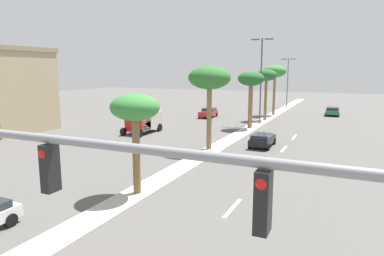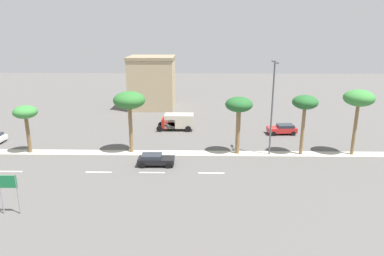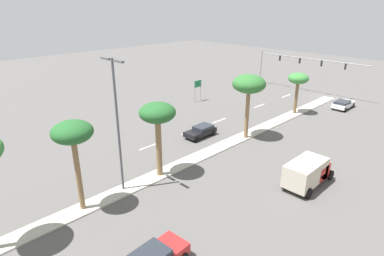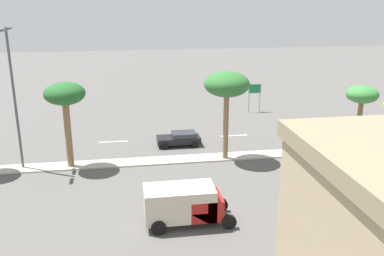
# 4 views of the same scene
# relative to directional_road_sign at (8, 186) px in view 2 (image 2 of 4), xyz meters

# --- Properties ---
(ground_plane) EXTENTS (160.00, 160.00, 0.00)m
(ground_plane) POSITION_rel_directional_road_sign_xyz_m (-14.53, 15.69, -2.47)
(ground_plane) COLOR #565451
(median_curb) EXTENTS (1.80, 84.04, 0.12)m
(median_curb) POSITION_rel_directional_road_sign_xyz_m (-14.53, 25.03, -2.41)
(median_curb) COLOR #B7B2A3
(median_curb) RESTS_ON ground
(lane_stripe_near) EXTENTS (0.20, 2.80, 0.01)m
(lane_stripe_near) POSITION_rel_directional_road_sign_xyz_m (-8.72, -4.88, -2.47)
(lane_stripe_near) COLOR silver
(lane_stripe_near) RESTS_ON ground
(lane_stripe_inboard) EXTENTS (0.20, 2.80, 0.01)m
(lane_stripe_inboard) POSITION_rel_directional_road_sign_xyz_m (-8.72, 4.75, -2.47)
(lane_stripe_inboard) COLOR silver
(lane_stripe_inboard) RESTS_ON ground
(lane_stripe_leading) EXTENTS (0.20, 2.80, 0.01)m
(lane_stripe_leading) POSITION_rel_directional_road_sign_xyz_m (-8.72, 10.45, -2.47)
(lane_stripe_leading) COLOR silver
(lane_stripe_leading) RESTS_ON ground
(lane_stripe_right) EXTENTS (0.20, 2.80, 0.01)m
(lane_stripe_right) POSITION_rel_directional_road_sign_xyz_m (-8.72, 16.79, -2.47)
(lane_stripe_right) COLOR silver
(lane_stripe_right) RESTS_ON ground
(directional_road_sign) EXTENTS (0.10, 1.52, 3.41)m
(directional_road_sign) POSITION_rel_directional_road_sign_xyz_m (0.00, 0.00, 0.00)
(directional_road_sign) COLOR gray
(directional_road_sign) RESTS_ON ground
(commercial_building) EXTENTS (8.31, 8.59, 9.82)m
(commercial_building) POSITION_rel_directional_road_sign_xyz_m (-40.44, 6.50, 2.46)
(commercial_building) COLOR tan
(commercial_building) RESTS_ON ground
(palm_tree_rear) EXTENTS (2.82, 2.82, 5.85)m
(palm_tree_rear) POSITION_rel_directional_road_sign_xyz_m (-14.47, -5.29, 2.54)
(palm_tree_rear) COLOR brown
(palm_tree_rear) RESTS_ON median_curb
(palm_tree_left) EXTENTS (3.78, 3.78, 7.52)m
(palm_tree_left) POSITION_rel_directional_road_sign_xyz_m (-14.92, 7.15, 3.99)
(palm_tree_left) COLOR olive
(palm_tree_left) RESTS_ON median_curb
(palm_tree_trailing) EXTENTS (3.23, 3.23, 6.97)m
(palm_tree_trailing) POSITION_rel_directional_road_sign_xyz_m (-14.63, 20.14, 3.47)
(palm_tree_trailing) COLOR olive
(palm_tree_trailing) RESTS_ON median_curb
(palm_tree_right) EXTENTS (2.98, 2.98, 7.22)m
(palm_tree_right) POSITION_rel_directional_road_sign_xyz_m (-14.50, 27.81, 3.83)
(palm_tree_right) COLOR olive
(palm_tree_right) RESTS_ON median_curb
(palm_tree_center) EXTENTS (3.51, 3.51, 7.88)m
(palm_tree_center) POSITION_rel_directional_road_sign_xyz_m (-14.54, 33.98, 4.42)
(palm_tree_center) COLOR olive
(palm_tree_center) RESTS_ON median_curb
(street_lamp_left) EXTENTS (2.90, 0.24, 11.19)m
(street_lamp_left) POSITION_rel_directional_road_sign_xyz_m (-14.34, 23.98, 4.11)
(street_lamp_left) COLOR #515459
(street_lamp_left) RESTS_ON median_curb
(sedan_red_mid) EXTENTS (2.27, 4.20, 1.42)m
(sedan_red_mid) POSITION_rel_directional_road_sign_xyz_m (-23.22, 27.59, -1.70)
(sedan_red_mid) COLOR red
(sedan_red_mid) RESTS_ON ground
(sedan_black_outboard) EXTENTS (1.96, 4.05, 1.29)m
(sedan_black_outboard) POSITION_rel_directional_road_sign_xyz_m (-10.80, 10.57, -1.77)
(sedan_black_outboard) COLOR black
(sedan_black_outboard) RESTS_ON ground
(box_truck) EXTENTS (2.48, 5.46, 2.42)m
(box_truck) POSITION_rel_directional_road_sign_xyz_m (-25.09, 12.07, -1.15)
(box_truck) COLOR #B21E19
(box_truck) RESTS_ON ground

